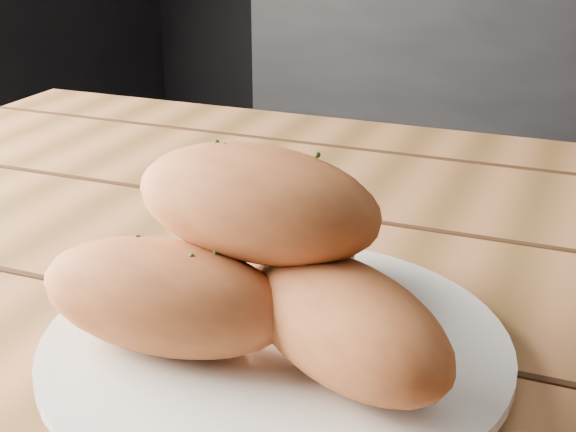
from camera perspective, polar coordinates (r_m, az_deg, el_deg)
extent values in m
cube|color=#996039|center=(0.61, 18.54, -7.76)|extent=(1.50, 0.84, 0.04)
cylinder|color=brown|center=(1.29, -12.79, -9.66)|extent=(0.07, 0.07, 0.71)
cylinder|color=white|center=(0.50, -0.86, -9.72)|extent=(0.26, 0.26, 0.01)
cylinder|color=white|center=(0.50, -0.87, -8.94)|extent=(0.29, 0.29, 0.01)
ellipsoid|color=#B46332|center=(0.47, -8.85, -5.68)|extent=(0.16, 0.08, 0.07)
ellipsoid|color=#B46332|center=(0.44, 3.94, -7.57)|extent=(0.17, 0.14, 0.07)
ellipsoid|color=#B46332|center=(0.53, 0.94, -2.40)|extent=(0.11, 0.16, 0.07)
ellipsoid|color=#B46332|center=(0.46, -2.36, 0.94)|extent=(0.16, 0.08, 0.07)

